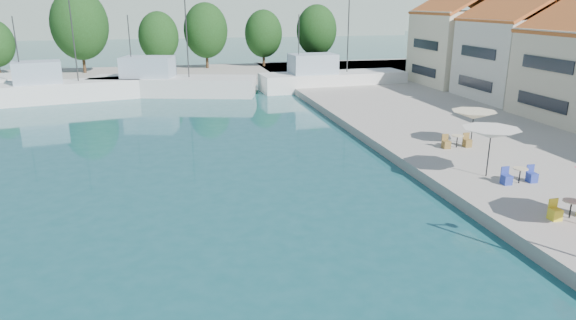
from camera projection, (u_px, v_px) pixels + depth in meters
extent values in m
cube|color=#A7A397|center=(155.00, 76.00, 63.09)|extent=(90.00, 16.00, 0.60)
cube|color=gray|center=(76.00, 6.00, 142.59)|extent=(180.00, 40.00, 16.00)
cube|color=gray|center=(302.00, 11.00, 176.98)|extent=(140.00, 40.00, 12.00)
cube|color=silver|center=(518.00, 59.00, 45.64)|extent=(8.00, 8.50, 7.00)
cube|color=beige|center=(463.00, 48.00, 53.95)|extent=(8.60, 8.50, 7.50)
cube|color=white|center=(64.00, 93.00, 48.56)|extent=(14.15, 6.29, 2.20)
cube|color=#97ABBB|center=(37.00, 72.00, 47.11)|extent=(4.59, 3.53, 2.00)
cylinder|color=#2D2D2D|center=(73.00, 38.00, 47.61)|extent=(0.12, 0.12, 8.00)
cylinder|color=#2D2D2D|center=(17.00, 51.00, 45.97)|extent=(0.10, 0.10, 6.00)
cube|color=silver|center=(174.00, 88.00, 51.63)|extent=(16.83, 8.42, 2.20)
cube|color=#97ABBB|center=(148.00, 67.00, 51.10)|extent=(5.58, 4.44, 2.00)
cylinder|color=#2D2D2D|center=(187.00, 36.00, 50.06)|extent=(0.12, 0.12, 8.00)
cylinder|color=#2D2D2D|center=(130.00, 46.00, 50.58)|extent=(0.10, 0.10, 6.00)
cube|color=silver|center=(333.00, 83.00, 55.03)|extent=(15.90, 5.11, 2.20)
cube|color=#97ABBB|center=(313.00, 64.00, 53.75)|extent=(4.90, 3.44, 2.00)
cylinder|color=#2D2D2D|center=(348.00, 34.00, 53.96)|extent=(0.12, 0.12, 8.00)
cylinder|color=#2D2D2D|center=(299.00, 45.00, 52.73)|extent=(0.10, 0.10, 6.00)
cylinder|color=#3F2B19|center=(83.00, 55.00, 62.88)|extent=(0.36, 0.36, 4.44)
ellipsoid|color=#173210|center=(80.00, 25.00, 61.84)|extent=(6.75, 6.75, 8.44)
cylinder|color=#3F2B19|center=(160.00, 58.00, 64.99)|extent=(0.36, 0.36, 3.26)
ellipsoid|color=#173210|center=(159.00, 37.00, 64.22)|extent=(4.96, 4.96, 6.20)
cylinder|color=#3F2B19|center=(207.00, 54.00, 67.50)|extent=(0.36, 0.36, 3.73)
ellipsoid|color=#173210|center=(206.00, 30.00, 66.62)|extent=(5.67, 5.67, 7.09)
cylinder|color=#3F2B19|center=(264.00, 54.00, 69.78)|extent=(0.36, 0.36, 3.32)
ellipsoid|color=#173210|center=(263.00, 34.00, 69.00)|extent=(5.05, 5.05, 6.31)
cylinder|color=#3F2B19|center=(316.00, 52.00, 70.88)|extent=(0.36, 0.36, 3.61)
ellipsoid|color=#173210|center=(317.00, 30.00, 70.03)|extent=(5.49, 5.49, 6.86)
cylinder|color=black|center=(489.00, 153.00, 25.42)|extent=(0.06, 0.06, 2.47)
cone|color=silver|center=(491.00, 133.00, 25.13)|extent=(2.84, 2.84, 0.50)
cylinder|color=black|center=(472.00, 128.00, 31.26)|extent=(0.06, 0.06, 2.09)
cone|color=beige|center=(474.00, 115.00, 31.02)|extent=(2.72, 2.72, 0.50)
cylinder|color=black|center=(570.00, 210.00, 20.67)|extent=(0.06, 0.06, 0.74)
cylinder|color=beige|center=(572.00, 201.00, 20.56)|extent=(0.70, 0.70, 0.04)
cube|color=yellow|center=(555.00, 214.00, 20.56)|extent=(0.42, 0.42, 0.46)
cylinder|color=black|center=(520.00, 176.00, 24.68)|extent=(0.06, 0.06, 0.74)
cylinder|color=beige|center=(521.00, 169.00, 24.57)|extent=(0.70, 0.70, 0.04)
cube|color=#27399C|center=(532.00, 178.00, 24.87)|extent=(0.42, 0.42, 0.46)
cube|color=#27399C|center=(506.00, 180.00, 24.57)|extent=(0.42, 0.42, 0.46)
cylinder|color=black|center=(457.00, 142.00, 30.74)|extent=(0.06, 0.06, 0.74)
cylinder|color=beige|center=(458.00, 136.00, 30.63)|extent=(0.70, 0.70, 0.04)
cube|color=brown|center=(467.00, 143.00, 30.93)|extent=(0.42, 0.42, 0.46)
cube|color=brown|center=(446.00, 145.00, 30.63)|extent=(0.42, 0.42, 0.46)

